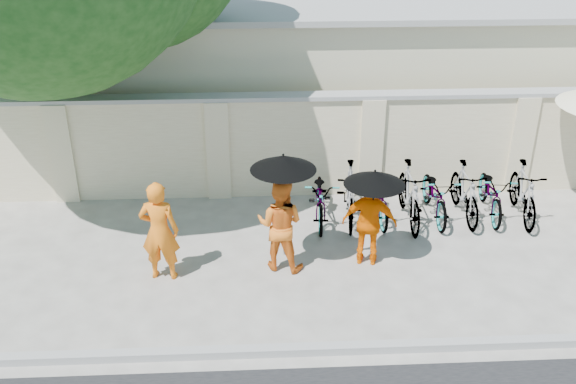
{
  "coord_description": "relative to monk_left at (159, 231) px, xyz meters",
  "views": [
    {
      "loc": [
        -0.22,
        -8.5,
        5.86
      ],
      "look_at": [
        0.26,
        1.02,
        1.1
      ],
      "focal_mm": 40.0,
      "sensor_mm": 36.0,
      "label": 1
    }
  ],
  "objects": [
    {
      "name": "bike_3",
      "position": [
        4.33,
        1.62,
        -0.29
      ],
      "size": [
        0.56,
        1.86,
        1.11
      ],
      "primitive_type": "imported",
      "rotation": [
        0.0,
        0.0,
        -0.02
      ],
      "color": "gray",
      "rests_on": "ground"
    },
    {
      "name": "building_behind",
      "position": [
        3.79,
        6.74,
        0.76
      ],
      "size": [
        14.0,
        6.0,
        3.2
      ],
      "primitive_type": "cube",
      "color": "beige",
      "rests_on": "ground"
    },
    {
      "name": "bike_1",
      "position": [
        3.25,
        1.74,
        -0.31
      ],
      "size": [
        0.68,
        1.83,
        1.07
      ],
      "primitive_type": "imported",
      "rotation": [
        0.0,
        0.0,
        -0.1
      ],
      "color": "gray",
      "rests_on": "ground"
    },
    {
      "name": "ground",
      "position": [
        1.79,
        -0.26,
        -0.84
      ],
      "size": [
        80.0,
        80.0,
        0.0
      ],
      "primitive_type": "plane",
      "color": "#AEA9A1"
    },
    {
      "name": "parasol_right",
      "position": [
        3.37,
        0.17,
        0.76
      ],
      "size": [
        0.97,
        0.97,
        0.85
      ],
      "color": "black",
      "rests_on": "ground"
    },
    {
      "name": "bike_5",
      "position": [
        5.41,
        1.75,
        -0.33
      ],
      "size": [
        0.49,
        1.71,
        1.03
      ],
      "primitive_type": "imported",
      "rotation": [
        0.0,
        0.0,
        -0.0
      ],
      "color": "gray",
      "rests_on": "ground"
    },
    {
      "name": "bike_7",
      "position": [
        6.48,
        1.67,
        -0.32
      ],
      "size": [
        0.69,
        1.79,
        1.05
      ],
      "primitive_type": "imported",
      "rotation": [
        0.0,
        0.0,
        -0.12
      ],
      "color": "gray",
      "rests_on": "ground"
    },
    {
      "name": "kerb",
      "position": [
        1.79,
        -1.96,
        -0.78
      ],
      "size": [
        40.0,
        0.16,
        0.12
      ],
      "primitive_type": "cube",
      "color": "#949494",
      "rests_on": "ground"
    },
    {
      "name": "bike_6",
      "position": [
        5.95,
        1.82,
        -0.39
      ],
      "size": [
        0.77,
        1.76,
        0.9
      ],
      "primitive_type": "imported",
      "rotation": [
        0.0,
        0.0,
        -0.11
      ],
      "color": "gray",
      "rests_on": "ground"
    },
    {
      "name": "bike_4",
      "position": [
        4.87,
        1.79,
        -0.39
      ],
      "size": [
        0.63,
        1.74,
        0.91
      ],
      "primitive_type": "imported",
      "rotation": [
        0.0,
        0.0,
        -0.01
      ],
      "color": "gray",
      "rests_on": "ground"
    },
    {
      "name": "monk_left",
      "position": [
        0.0,
        0.0,
        0.0
      ],
      "size": [
        0.65,
        0.47,
        1.68
      ],
      "primitive_type": "imported",
      "rotation": [
        0.0,
        0.0,
        3.04
      ],
      "color": "orange",
      "rests_on": "ground"
    },
    {
      "name": "bike_0",
      "position": [
        2.71,
        1.76,
        -0.38
      ],
      "size": [
        0.73,
        1.79,
        0.92
      ],
      "primitive_type": "imported",
      "rotation": [
        0.0,
        0.0,
        -0.07
      ],
      "color": "gray",
      "rests_on": "ground"
    },
    {
      "name": "monk_center",
      "position": [
        1.89,
        0.2,
        -0.04
      ],
      "size": [
        0.92,
        0.81,
        1.6
      ],
      "primitive_type": "imported",
      "rotation": [
        0.0,
        0.0,
        2.83
      ],
      "color": "orange",
      "rests_on": "ground"
    },
    {
      "name": "compound_wall",
      "position": [
        2.79,
        2.94,
        0.16
      ],
      "size": [
        20.0,
        0.3,
        2.0
      ],
      "primitive_type": "cube",
      "color": "beige",
      "rests_on": "ground"
    },
    {
      "name": "parasol_center",
      "position": [
        1.94,
        0.12,
        1.08
      ],
      "size": [
        1.02,
        1.02,
        1.13
      ],
      "color": "black",
      "rests_on": "ground"
    },
    {
      "name": "monk_right",
      "position": [
        3.35,
        0.25,
        -0.08
      ],
      "size": [
        0.95,
        0.55,
        1.52
      ],
      "primitive_type": "imported",
      "rotation": [
        0.0,
        0.0,
        2.93
      ],
      "color": "#F66B01",
      "rests_on": "ground"
    },
    {
      "name": "bike_2",
      "position": [
        3.79,
        1.81,
        -0.41
      ],
      "size": [
        0.65,
        1.68,
        0.87
      ],
      "primitive_type": "imported",
      "rotation": [
        0.0,
        0.0,
        0.05
      ],
      "color": "gray",
      "rests_on": "ground"
    }
  ]
}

